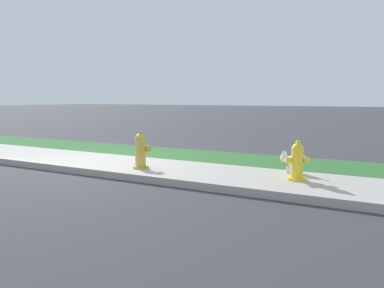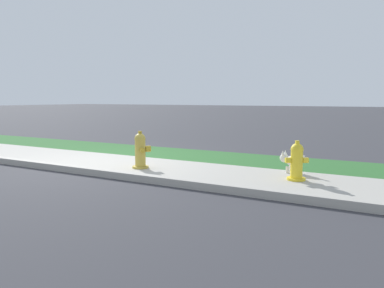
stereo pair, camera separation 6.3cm
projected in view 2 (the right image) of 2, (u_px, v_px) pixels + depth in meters
ground_plane at (101, 162)px, 7.91m from camera, size 120.00×120.00×0.00m
sidewalk_pavement at (101, 162)px, 7.91m from camera, size 18.00×1.98×0.01m
grass_verge at (151, 151)px, 9.51m from camera, size 18.00×1.70×0.01m
street_curb at (61, 168)px, 6.97m from camera, size 18.00×0.16×0.12m
fire_hydrant_at_driveway at (297, 162)px, 6.12m from camera, size 0.37×0.35×0.66m
fire_hydrant_far_end at (141, 151)px, 7.18m from camera, size 0.36×0.35×0.73m
small_white_dog at (292, 161)px, 6.71m from camera, size 0.48×0.28×0.41m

